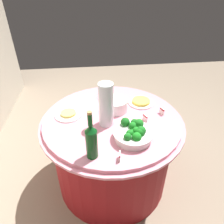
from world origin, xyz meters
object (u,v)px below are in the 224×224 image
label_placard_front (145,118)px  label_placard_rear (120,156)px  wine_bottle (91,140)px  food_plate_fried_egg (141,102)px  plate_stack (115,105)px  decorative_fruit_vase (106,107)px  serving_tongs (101,99)px  food_plate_noodles (68,114)px  broccoli_bowl (134,133)px  label_placard_mid (162,111)px

label_placard_front → label_placard_rear: same height
label_placard_rear → wine_bottle: bearing=73.1°
food_plate_fried_egg → plate_stack: bearing=107.9°
food_plate_fried_egg → label_placard_rear: bearing=156.0°
decorative_fruit_vase → food_plate_fried_egg: decorative_fruit_vase is taller
plate_stack → decorative_fruit_vase: (-0.18, 0.09, 0.10)m
wine_bottle → label_placard_rear: (-0.05, -0.17, -0.10)m
plate_stack → label_placard_front: plate_stack is taller
plate_stack → food_plate_fried_egg: (0.08, -0.24, -0.04)m
serving_tongs → decorative_fruit_vase: bearing=-177.1°
serving_tongs → wine_bottle: bearing=171.8°
food_plate_fried_egg → label_placard_rear: (-0.64, 0.29, 0.02)m
food_plate_noodles → label_placard_front: bearing=-103.6°
label_placard_front → label_placard_rear: size_ratio=1.00×
broccoli_bowl → label_placard_mid: (0.28, -0.29, -0.02)m
food_plate_fried_egg → label_placard_rear: label_placard_rear is taller
label_placard_mid → label_placard_rear: 0.62m
wine_bottle → label_placard_mid: 0.72m
decorative_fruit_vase → label_placard_front: bearing=-89.6°
label_placard_mid → label_placard_rear: same height
label_placard_rear → label_placard_front: bearing=-33.8°
label_placard_front → plate_stack: bearing=49.1°
serving_tongs → label_placard_front: label_placard_front is taller
label_placard_front → label_placard_mid: bearing=-63.4°
wine_bottle → label_placard_mid: wine_bottle is taller
serving_tongs → food_plate_fried_egg: bearing=-107.0°
food_plate_noodles → food_plate_fried_egg: (0.12, -0.63, 0.00)m
wine_bottle → serving_tongs: size_ratio=2.02×
broccoli_bowl → label_placard_mid: size_ratio=5.09×
wine_bottle → label_placard_rear: wine_bottle is taller
food_plate_noodles → plate_stack: bearing=-84.5°
food_plate_noodles → label_placard_rear: (-0.53, -0.34, 0.02)m
plate_stack → food_plate_fried_egg: size_ratio=0.95×
plate_stack → wine_bottle: 0.56m
wine_bottle → decorative_fruit_vase: size_ratio=0.99×
broccoli_bowl → label_placard_rear: bearing=146.1°
serving_tongs → label_placard_mid: size_ratio=3.03×
food_plate_fried_egg → label_placard_front: size_ratio=4.00×
plate_stack → wine_bottle: (-0.51, 0.21, 0.08)m
serving_tongs → label_placard_mid: (-0.29, -0.48, 0.03)m
decorative_fruit_vase → food_plate_fried_egg: (0.26, -0.33, -0.13)m
broccoli_bowl → label_placard_mid: 0.40m
plate_stack → serving_tongs: size_ratio=1.26×
wine_bottle → serving_tongs: (0.70, -0.10, -0.12)m
plate_stack → wine_bottle: wine_bottle is taller
serving_tongs → food_plate_noodles: food_plate_noodles is taller
plate_stack → food_plate_fried_egg: bearing=-72.1°
decorative_fruit_vase → label_placard_mid: decorative_fruit_vase is taller
label_placard_mid → decorative_fruit_vase: bearing=100.1°
wine_bottle → label_placard_rear: 0.20m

